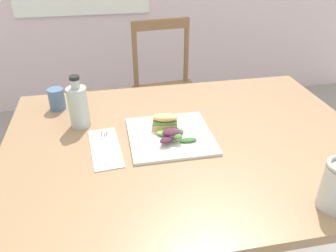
{
  "coord_description": "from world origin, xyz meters",
  "views": [
    {
      "loc": [
        -0.38,
        -0.73,
        1.35
      ],
      "look_at": [
        -0.19,
        0.25,
        0.76
      ],
      "focal_mm": 36.1,
      "sensor_mm": 36.0,
      "label": 1
    }
  ],
  "objects_px": {
    "chair_wooden_far": "(167,92)",
    "cup_extra_side": "(57,99)",
    "sandwich_half_front": "(165,121)",
    "plate_lunch": "(170,136)",
    "fork_on_napkin": "(105,144)",
    "bottle_cold_brew": "(79,108)",
    "dining_table": "(187,169)"
  },
  "relations": [
    {
      "from": "plate_lunch",
      "to": "fork_on_napkin",
      "type": "height_order",
      "value": "plate_lunch"
    },
    {
      "from": "cup_extra_side",
      "to": "fork_on_napkin",
      "type": "bearing_deg",
      "value": -60.09
    },
    {
      "from": "fork_on_napkin",
      "to": "bottle_cold_brew",
      "type": "height_order",
      "value": "bottle_cold_brew"
    },
    {
      "from": "chair_wooden_far",
      "to": "cup_extra_side",
      "type": "relative_size",
      "value": 10.49
    },
    {
      "from": "chair_wooden_far",
      "to": "sandwich_half_front",
      "type": "height_order",
      "value": "chair_wooden_far"
    },
    {
      "from": "chair_wooden_far",
      "to": "sandwich_half_front",
      "type": "relative_size",
      "value": 9.07
    },
    {
      "from": "dining_table",
      "to": "fork_on_napkin",
      "type": "distance_m",
      "value": 0.3
    },
    {
      "from": "fork_on_napkin",
      "to": "cup_extra_side",
      "type": "height_order",
      "value": "cup_extra_side"
    },
    {
      "from": "plate_lunch",
      "to": "bottle_cold_brew",
      "type": "relative_size",
      "value": 1.46
    },
    {
      "from": "chair_wooden_far",
      "to": "fork_on_napkin",
      "type": "bearing_deg",
      "value": -111.93
    },
    {
      "from": "bottle_cold_brew",
      "to": "fork_on_napkin",
      "type": "bearing_deg",
      "value": -61.6
    },
    {
      "from": "chair_wooden_far",
      "to": "fork_on_napkin",
      "type": "height_order",
      "value": "chair_wooden_far"
    },
    {
      "from": "chair_wooden_far",
      "to": "sandwich_half_front",
      "type": "xyz_separation_m",
      "value": [
        -0.19,
        -0.93,
        0.33
      ]
    },
    {
      "from": "dining_table",
      "to": "bottle_cold_brew",
      "type": "xyz_separation_m",
      "value": [
        -0.35,
        0.17,
        0.19
      ]
    },
    {
      "from": "plate_lunch",
      "to": "dining_table",
      "type": "bearing_deg",
      "value": -26.83
    },
    {
      "from": "sandwich_half_front",
      "to": "bottle_cold_brew",
      "type": "height_order",
      "value": "bottle_cold_brew"
    },
    {
      "from": "fork_on_napkin",
      "to": "bottle_cold_brew",
      "type": "relative_size",
      "value": 0.98
    },
    {
      "from": "dining_table",
      "to": "plate_lunch",
      "type": "relative_size",
      "value": 4.41
    },
    {
      "from": "sandwich_half_front",
      "to": "fork_on_napkin",
      "type": "distance_m",
      "value": 0.22
    },
    {
      "from": "sandwich_half_front",
      "to": "plate_lunch",
      "type": "bearing_deg",
      "value": -76.88
    },
    {
      "from": "chair_wooden_far",
      "to": "plate_lunch",
      "type": "bearing_deg",
      "value": -100.37
    },
    {
      "from": "plate_lunch",
      "to": "bottle_cold_brew",
      "type": "xyz_separation_m",
      "value": [
        -0.3,
        0.14,
        0.06
      ]
    },
    {
      "from": "bottle_cold_brew",
      "to": "dining_table",
      "type": "bearing_deg",
      "value": -25.06
    },
    {
      "from": "chair_wooden_far",
      "to": "fork_on_napkin",
      "type": "relative_size",
      "value": 4.7
    },
    {
      "from": "dining_table",
      "to": "chair_wooden_far",
      "type": "xyz_separation_m",
      "value": [
        0.12,
        1.0,
        -0.17
      ]
    },
    {
      "from": "plate_lunch",
      "to": "bottle_cold_brew",
      "type": "height_order",
      "value": "bottle_cold_brew"
    },
    {
      "from": "bottle_cold_brew",
      "to": "cup_extra_side",
      "type": "xyz_separation_m",
      "value": [
        -0.09,
        0.15,
        -0.03
      ]
    },
    {
      "from": "dining_table",
      "to": "sandwich_half_front",
      "type": "bearing_deg",
      "value": 132.92
    },
    {
      "from": "bottle_cold_brew",
      "to": "cup_extra_side",
      "type": "height_order",
      "value": "bottle_cold_brew"
    },
    {
      "from": "dining_table",
      "to": "sandwich_half_front",
      "type": "xyz_separation_m",
      "value": [
        -0.07,
        0.07,
        0.16
      ]
    },
    {
      "from": "plate_lunch",
      "to": "fork_on_napkin",
      "type": "relative_size",
      "value": 1.49
    },
    {
      "from": "sandwich_half_front",
      "to": "cup_extra_side",
      "type": "distance_m",
      "value": 0.45
    }
  ]
}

